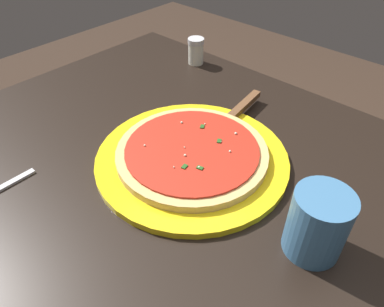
# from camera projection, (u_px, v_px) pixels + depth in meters

# --- Properties ---
(restaurant_table) EXTENTS (1.02, 0.88, 0.78)m
(restaurant_table) POSITION_uv_depth(u_px,v_px,m) (167.00, 206.00, 0.81)
(restaurant_table) COLOR black
(restaurant_table) RESTS_ON ground_plane
(serving_plate) EXTENTS (0.38, 0.38, 0.01)m
(serving_plate) POSITION_uv_depth(u_px,v_px,m) (192.00, 159.00, 0.71)
(serving_plate) COLOR yellow
(serving_plate) RESTS_ON restaurant_table
(pizza) EXTENTS (0.30, 0.30, 0.02)m
(pizza) POSITION_uv_depth(u_px,v_px,m) (192.00, 152.00, 0.70)
(pizza) COLOR #DBB26B
(pizza) RESTS_ON serving_plate
(pizza_server) EXTENTS (0.08, 0.22, 0.01)m
(pizza_server) POSITION_uv_depth(u_px,v_px,m) (236.00, 113.00, 0.81)
(pizza_server) COLOR silver
(pizza_server) RESTS_ON serving_plate
(cup_tall_drink) EXTENTS (0.09, 0.09, 0.11)m
(cup_tall_drink) POSITION_uv_depth(u_px,v_px,m) (318.00, 224.00, 0.52)
(cup_tall_drink) COLOR teal
(cup_tall_drink) RESTS_ON restaurant_table
(parmesan_shaker) EXTENTS (0.05, 0.05, 0.07)m
(parmesan_shaker) POSITION_uv_depth(u_px,v_px,m) (196.00, 51.00, 1.02)
(parmesan_shaker) COLOR silver
(parmesan_shaker) RESTS_ON restaurant_table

